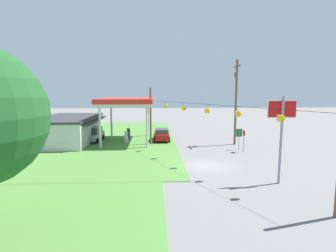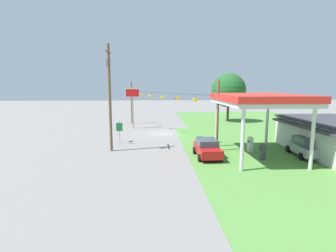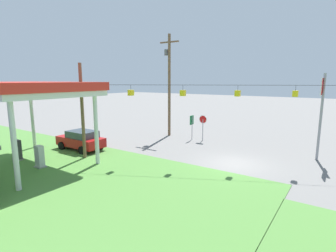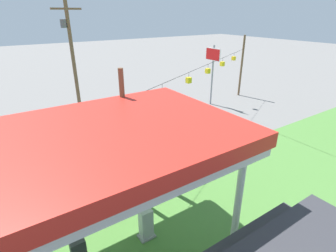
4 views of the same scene
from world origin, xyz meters
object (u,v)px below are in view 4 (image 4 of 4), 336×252
(gas_station_canopy, at_px, (105,144))
(utility_pole_main, at_px, (73,62))
(stop_sign_overhead, at_px, (213,63))
(stop_sign_roadside, at_px, (126,102))
(route_sign, at_px, (115,105))
(fuel_pump_near, at_px, (146,225))
(car_at_pumps_front, at_px, (80,183))

(gas_station_canopy, height_order, utility_pole_main, utility_pole_main)
(gas_station_canopy, xyz_separation_m, stop_sign_overhead, (-16.60, -12.51, -0.67))
(stop_sign_roadside, height_order, route_sign, stop_sign_roadside)
(gas_station_canopy, height_order, fuel_pump_near, gas_station_canopy)
(gas_station_canopy, xyz_separation_m, route_sign, (-5.75, -13.14, -3.46))
(gas_station_canopy, bearing_deg, stop_sign_overhead, -142.98)
(car_at_pumps_front, bearing_deg, fuel_pump_near, 107.91)
(fuel_pump_near, height_order, car_at_pumps_front, car_at_pumps_front)
(car_at_pumps_front, bearing_deg, stop_sign_roadside, -129.21)
(gas_station_canopy, distance_m, stop_sign_roadside, 15.34)
(stop_sign_overhead, relative_size, route_sign, 2.62)
(stop_sign_overhead, bearing_deg, stop_sign_roadside, -4.66)
(car_at_pumps_front, xyz_separation_m, stop_sign_roadside, (-6.94, -8.78, 0.95))
(gas_station_canopy, relative_size, fuel_pump_near, 6.26)
(stop_sign_roadside, distance_m, utility_pole_main, 5.74)
(route_sign, bearing_deg, stop_sign_roadside, -171.35)
(stop_sign_roadside, relative_size, route_sign, 1.04)
(fuel_pump_near, distance_m, stop_sign_overhead, 20.00)
(stop_sign_overhead, distance_m, utility_pole_main, 13.96)
(gas_station_canopy, distance_m, utility_pole_main, 13.86)
(car_at_pumps_front, height_order, stop_sign_roadside, stop_sign_roadside)
(route_sign, bearing_deg, fuel_pump_near, 71.93)
(fuel_pump_near, distance_m, route_sign, 13.85)
(fuel_pump_near, bearing_deg, stop_sign_roadside, -112.10)
(car_at_pumps_front, xyz_separation_m, utility_pole_main, (-2.81, -9.05, 4.92))
(stop_sign_overhead, bearing_deg, utility_pole_main, -4.39)
(route_sign, relative_size, utility_pole_main, 0.23)
(gas_station_canopy, relative_size, stop_sign_roadside, 3.80)
(fuel_pump_near, xyz_separation_m, utility_pole_main, (-1.27, -13.58, 5.07))
(route_sign, bearing_deg, car_at_pumps_front, 55.92)
(stop_sign_roadside, bearing_deg, fuel_pump_near, -112.10)
(utility_pole_main, bearing_deg, route_sign, 171.67)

